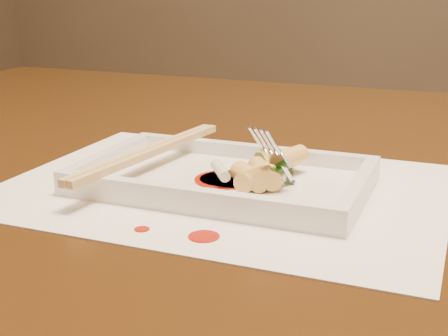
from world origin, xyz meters
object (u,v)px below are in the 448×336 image
at_px(placemat, 224,187).
at_px(chopstick_a, 145,151).
at_px(table, 254,226).
at_px(fork, 306,101).
at_px(plate_base, 224,182).

relative_size(placemat, chopstick_a, 1.74).
height_order(table, fork, fork).
bearing_deg(chopstick_a, placemat, 0.00).
distance_m(plate_base, fork, 0.11).
relative_size(table, placemat, 3.50).
xyz_separation_m(table, placemat, (0.02, -0.16, 0.10)).
height_order(table, placemat, placemat).
relative_size(placemat, plate_base, 1.54).
relative_size(table, fork, 10.00).
bearing_deg(placemat, fork, 14.42).
bearing_deg(chopstick_a, fork, 6.75).
xyz_separation_m(table, plate_base, (0.02, -0.16, 0.11)).
distance_m(table, plate_base, 0.19).
height_order(plate_base, fork, fork).
relative_size(plate_base, chopstick_a, 1.13).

